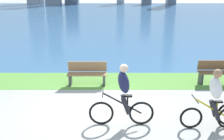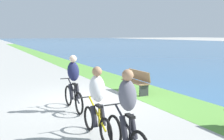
{
  "view_description": "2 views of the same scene",
  "coord_description": "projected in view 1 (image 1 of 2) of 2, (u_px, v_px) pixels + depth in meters",
  "views": [
    {
      "loc": [
        0.6,
        -6.85,
        3.47
      ],
      "look_at": [
        0.59,
        0.16,
        1.23
      ],
      "focal_mm": 39.6,
      "sensor_mm": 36.0,
      "label": 1
    },
    {
      "loc": [
        8.42,
        -3.27,
        2.34
      ],
      "look_at": [
        0.59,
        0.6,
        1.14
      ],
      "focal_mm": 41.51,
      "sensor_mm": 36.0,
      "label": 2
    }
  ],
  "objects": [
    {
      "name": "ground_plane",
      "position": [
        93.0,
        110.0,
        7.58
      ],
      "size": [
        300.0,
        300.0,
        0.0
      ],
      "primitive_type": "plane",
      "color": "#9E9E99"
    },
    {
      "name": "grass_strip_bayside",
      "position": [
        98.0,
        80.0,
        10.06
      ],
      "size": [
        120.0,
        2.0,
        0.01
      ],
      "primitive_type": "cube",
      "color": "#59933D",
      "rests_on": "ground"
    },
    {
      "name": "bay_water_surface",
      "position": [
        109.0,
        12.0,
        43.72
      ],
      "size": [
        300.0,
        68.65,
        0.0
      ],
      "primitive_type": "cube",
      "color": "#386693",
      "rests_on": "ground"
    },
    {
      "name": "cyclist_lead",
      "position": [
        123.0,
        96.0,
        6.5
      ],
      "size": [
        1.75,
        0.52,
        1.71
      ],
      "color": "black",
      "rests_on": "ground"
    },
    {
      "name": "cyclist_trailing",
      "position": [
        214.0,
        100.0,
        6.31
      ],
      "size": [
        1.58,
        0.52,
        1.64
      ],
      "color": "black",
      "rests_on": "ground"
    },
    {
      "name": "bench_near_path",
      "position": [
        87.0,
        74.0,
        9.51
      ],
      "size": [
        1.5,
        0.47,
        0.9
      ],
      "color": "olive",
      "rests_on": "ground"
    },
    {
      "name": "bench_far_along_path",
      "position": [
        218.0,
        72.0,
        9.69
      ],
      "size": [
        1.5,
        0.47,
        0.9
      ],
      "color": "brown",
      "rests_on": "ground"
    }
  ]
}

